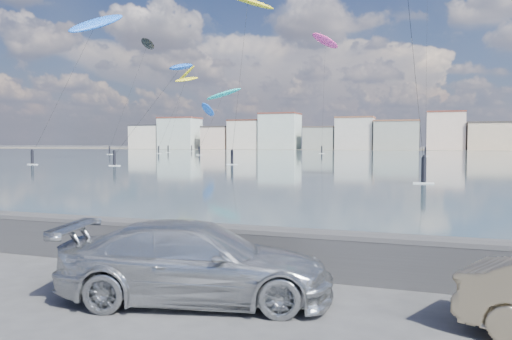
% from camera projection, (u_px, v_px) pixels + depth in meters
% --- Properties ---
extents(ground, '(700.00, 700.00, 0.00)m').
position_uv_depth(ground, '(128.00, 306.00, 8.77)').
color(ground, '#333335').
rests_on(ground, ground).
extents(bay_water, '(500.00, 177.00, 0.00)m').
position_uv_depth(bay_water, '(400.00, 157.00, 95.14)').
color(bay_water, '#2F464F').
rests_on(bay_water, ground).
extents(far_shore_strip, '(500.00, 60.00, 0.00)m').
position_uv_depth(far_shore_strip, '(414.00, 149.00, 197.57)').
color(far_shore_strip, '#4C473D').
rests_on(far_shore_strip, ground).
extents(seawall, '(400.00, 0.36, 1.08)m').
position_uv_depth(seawall, '(196.00, 244.00, 11.28)').
color(seawall, '#28282B').
rests_on(seawall, ground).
extents(far_buildings, '(240.79, 13.26, 14.60)m').
position_uv_depth(far_buildings, '(418.00, 134.00, 183.59)').
color(far_buildings, silver).
rests_on(far_buildings, ground).
extents(car_silver, '(5.25, 3.11, 1.42)m').
position_uv_depth(car_silver, '(197.00, 262.00, 9.01)').
color(car_silver, '#B0B3B7').
rests_on(car_silver, ground).
extents(kitesurfer_1, '(4.14, 20.96, 16.84)m').
position_uv_depth(kitesurfer_1, '(208.00, 110.00, 173.38)').
color(kitesurfer_1, blue).
rests_on(kitesurfer_1, ground).
extents(kitesurfer_4, '(8.00, 13.76, 25.25)m').
position_uv_depth(kitesurfer_4, '(248.00, 4.00, 72.94)').
color(kitesurfer_4, yellow).
rests_on(kitesurfer_4, ground).
extents(kitesurfer_5, '(6.95, 15.10, 26.53)m').
position_uv_depth(kitesurfer_5, '(186.00, 75.00, 151.03)').
color(kitesurfer_5, yellow).
rests_on(kitesurfer_5, ground).
extents(kitesurfer_8, '(5.70, 18.04, 21.74)m').
position_uv_depth(kitesurfer_8, '(186.00, 81.00, 137.53)').
color(kitesurfer_8, yellow).
rests_on(kitesurfer_8, ground).
extents(kitesurfer_9, '(7.35, 16.27, 28.75)m').
position_uv_depth(kitesurfer_9, '(147.00, 45.00, 125.37)').
color(kitesurfer_9, black).
rests_on(kitesurfer_9, ground).
extents(kitesurfer_10, '(4.05, 19.84, 15.40)m').
position_uv_depth(kitesurfer_10, '(181.00, 68.00, 73.29)').
color(kitesurfer_10, blue).
rests_on(kitesurfer_10, ground).
extents(kitesurfer_11, '(6.56, 20.75, 24.55)m').
position_uv_depth(kitesurfer_11, '(96.00, 24.00, 77.88)').
color(kitesurfer_11, blue).
rests_on(kitesurfer_11, ground).
extents(kitesurfer_15, '(7.99, 21.11, 33.73)m').
position_uv_depth(kitesurfer_15, '(325.00, 42.00, 139.90)').
color(kitesurfer_15, '#E5338C').
rests_on(kitesurfer_15, ground).
extents(kitesurfer_17, '(9.31, 16.29, 16.83)m').
position_uv_depth(kitesurfer_17, '(223.00, 95.00, 123.86)').
color(kitesurfer_17, '#19BFBF').
rests_on(kitesurfer_17, ground).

